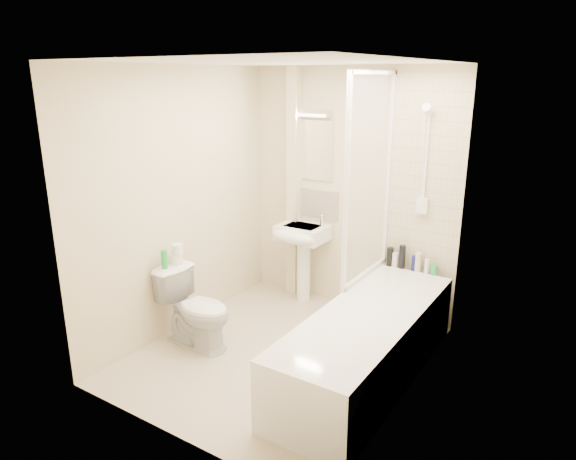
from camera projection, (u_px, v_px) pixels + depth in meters
The scene contains 26 objects.
floor at pixel (281, 354), 4.42m from camera, with size 2.50×2.50×0.00m, color beige.
wall_back at pixel (350, 192), 5.08m from camera, with size 2.20×0.02×2.40m, color beige.
wall_left at pixel (179, 203), 4.64m from camera, with size 0.02×2.50×2.40m, color beige.
wall_right at pixel (414, 244), 3.50m from camera, with size 0.02×2.50×2.40m, color beige.
ceiling at pixel (279, 62), 3.73m from camera, with size 2.20×2.50×0.02m, color white.
tile_back at pixel (425, 177), 4.61m from camera, with size 0.70×0.01×1.75m, color beige.
tile_right at pixel (420, 209), 3.52m from camera, with size 0.01×2.10×1.75m, color beige.
pipe_boxing at pixel (294, 186), 5.35m from camera, with size 0.12×0.12×2.40m, color beige.
splashback at pixel (312, 203), 5.34m from camera, with size 0.60×0.01×0.30m, color beige.
mirror at pixel (313, 150), 5.18m from camera, with size 0.46×0.01×0.60m, color white.
strip_light at pixel (312, 113), 5.05m from camera, with size 0.42×0.07×0.07m, color silver.
bathtub at pixel (367, 343), 4.02m from camera, with size 0.70×2.10×0.55m.
shower_screen at pixel (370, 178), 4.43m from camera, with size 0.04×0.92×1.80m.
shower_fixture at pixel (425, 165), 4.54m from camera, with size 0.10×0.16×0.99m.
pedestal_sink at pixel (301, 242), 5.26m from camera, with size 0.49×0.46×0.95m.
bottle_black_a at pixel (390, 257), 4.91m from camera, with size 0.06×0.06×0.18m, color black.
bottle_white_a at pixel (395, 260), 4.89m from camera, with size 0.06×0.06×0.14m, color silver.
bottle_black_b at pixel (402, 257), 4.84m from camera, with size 0.06×0.06×0.22m, color black.
bottle_blue at pixel (414, 263), 4.79m from camera, with size 0.05×0.05×0.15m, color #141458.
bottle_cream at pixel (418, 262), 4.77m from camera, with size 0.06×0.06×0.18m, color beige.
bottle_white_b at pixel (427, 266), 4.73m from camera, with size 0.05×0.05×0.14m, color silver.
bottle_green at pixel (434, 270), 4.70m from camera, with size 0.06×0.06×0.09m, color green.
toilet at pixel (196, 309), 4.49m from camera, with size 0.70×0.42×0.70m, color white.
toilet_roll_lower at pixel (176, 259), 4.55m from camera, with size 0.12×0.12×0.09m, color white.
toilet_roll_upper at pixel (177, 249), 4.52m from camera, with size 0.10×0.10×0.09m, color white.
green_bottle at pixel (164, 259), 4.43m from camera, with size 0.06×0.06×0.17m, color green.
Camera 1 is at (2.18, -3.26, 2.30)m, focal length 32.00 mm.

